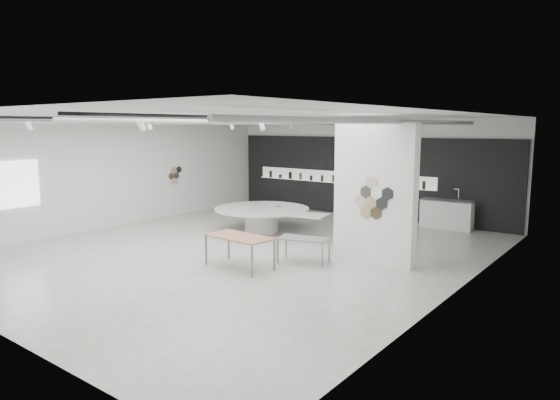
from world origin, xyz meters
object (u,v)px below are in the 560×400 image
Objects in this scene: partition_column at (375,194)px; sample_table_stone at (304,240)px; kitchen_counter at (447,214)px; display_island at (263,216)px; sample_table_wood at (239,238)px.

sample_table_stone is at bearing -140.48° from partition_column.
display_island is at bearing -141.87° from kitchen_counter.
partition_column is 5.67m from kitchen_counter.
display_island is at bearing 144.21° from sample_table_stone.
sample_table_wood is 0.99× the size of kitchen_counter.
display_island is 2.47× the size of kitchen_counter.
sample_table_wood is at bearing -127.06° from sample_table_stone.
partition_column reaches higher than sample_table_stone.
display_island reaches higher than sample_table_stone.
partition_column is at bearing 39.52° from sample_table_stone.
display_island is 2.49× the size of sample_table_wood.
sample_table_wood is 1.27× the size of sample_table_stone.
display_island is 4.36m from sample_table_wood.
kitchen_counter is at bearing 31.58° from display_island.
display_island reaches higher than sample_table_wood.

